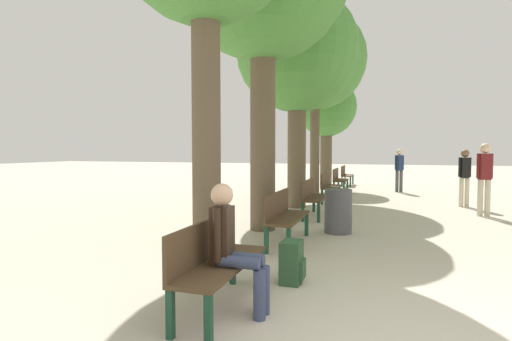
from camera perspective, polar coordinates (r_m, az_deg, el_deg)
The scene contains 15 objects.
bench_row_0 at distance 4.03m, azimuth -5.91°, elevation -12.17°, with size 0.43×1.51×0.86m.
bench_row_1 at distance 6.64m, azimuth 3.94°, elevation -6.11°, with size 0.43×1.51×0.86m.
bench_row_2 at distance 9.37m, azimuth 8.07°, elevation -3.46°, with size 0.43×1.51×0.86m.
bench_row_3 at distance 12.14m, azimuth 10.32°, elevation -2.00°, with size 0.43×1.51×0.86m.
bench_row_4 at distance 14.92m, azimuth 11.73°, elevation -1.09°, with size 0.43×1.51×0.86m.
bench_row_5 at distance 17.72m, azimuth 12.70°, elevation -0.46°, with size 0.43×1.51×0.86m.
tree_row_2 at distance 11.07m, azimuth 5.91°, elevation 16.37°, with size 3.25×3.25×5.80m.
tree_row_3 at distance 13.97m, azimuth 8.49°, elevation 15.34°, with size 3.37×3.37×6.26m.
tree_row_4 at distance 16.48m, azimuth 10.04°, elevation 8.68°, with size 2.39×2.39×4.47m.
person_seated at distance 3.85m, azimuth -3.28°, elevation -10.44°, with size 0.56×0.32×1.24m.
backpack at distance 4.80m, azimuth 5.16°, elevation -12.92°, with size 0.27×0.32×0.50m.
pedestrian_near at distance 12.23m, azimuth 27.65°, elevation -0.44°, with size 0.32×0.24×1.56m.
pedestrian_mid at distance 15.49m, azimuth 19.79°, elevation 0.40°, with size 0.32×0.27×1.57m.
pedestrian_far at distance 10.72m, azimuth 29.85°, elevation -0.50°, with size 0.35×0.24×1.71m.
trash_bin at distance 7.65m, azimuth 11.66°, elevation -5.71°, with size 0.51×0.51×0.82m.
Camera 1 is at (-0.26, -2.93, 1.56)m, focal length 28.00 mm.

